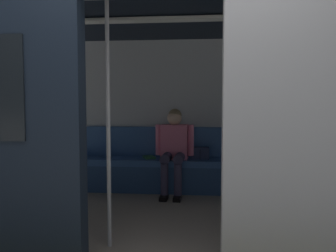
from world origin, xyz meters
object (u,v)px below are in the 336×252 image
at_px(train_car, 161,77).
at_px(book, 149,157).
at_px(grab_pole_door, 108,123).
at_px(person_seated, 174,145).
at_px(bench_seat, 174,167).
at_px(handbag, 200,153).

height_order(train_car, book, train_car).
relative_size(book, grab_pole_door, 0.10).
bearing_deg(grab_pole_door, train_car, -115.36).
distance_m(train_car, person_seated, 1.34).
bearing_deg(bench_seat, book, -10.97).
xyz_separation_m(train_car, grab_pole_door, (0.37, 0.79, -0.46)).
xyz_separation_m(train_car, person_seated, (-0.07, -1.02, -0.87)).
bearing_deg(train_car, grab_pole_door, 64.64).
distance_m(book, grab_pole_door, 2.03).
bearing_deg(bench_seat, handbag, -168.27).
xyz_separation_m(bench_seat, book, (0.38, -0.07, 0.13)).
bearing_deg(person_seated, bench_seat, -89.68).
height_order(handbag, book, handbag).
height_order(book, grab_pole_door, grab_pole_door).
bearing_deg(bench_seat, train_car, 86.30).
height_order(bench_seat, grab_pole_door, grab_pole_door).
bearing_deg(grab_pole_door, handbag, -112.78).
distance_m(person_seated, grab_pole_door, 1.91).
relative_size(train_car, bench_seat, 1.96).
bearing_deg(grab_pole_door, person_seated, -103.78).
height_order(train_car, bench_seat, train_car).
xyz_separation_m(train_car, bench_seat, (-0.07, -1.07, -1.20)).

